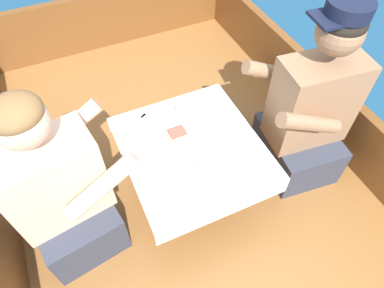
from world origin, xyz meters
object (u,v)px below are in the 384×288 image
(coffee_cup_port, at_px, (203,165))
(sandwich, at_px, (177,135))
(person_starboard, at_px, (308,114))
(coffee_cup_center, at_px, (183,108))
(coffee_cup_starboard, at_px, (235,175))
(tin_can, at_px, (146,150))
(person_port, at_px, (62,193))

(coffee_cup_port, bearing_deg, sandwich, 100.23)
(person_starboard, height_order, coffee_cup_center, person_starboard)
(coffee_cup_starboard, distance_m, tin_can, 0.43)
(coffee_cup_port, bearing_deg, person_starboard, 6.14)
(person_starboard, bearing_deg, person_port, 2.68)
(person_starboard, relative_size, tin_can, 15.34)
(sandwich, relative_size, coffee_cup_starboard, 1.11)
(tin_can, bearing_deg, coffee_cup_starboard, -43.72)
(coffee_cup_center, bearing_deg, person_starboard, -27.83)
(person_port, relative_size, coffee_cup_port, 10.67)
(sandwich, relative_size, coffee_cup_center, 0.95)
(person_starboard, relative_size, sandwich, 10.46)
(sandwich, height_order, coffee_cup_port, sandwich)
(coffee_cup_port, relative_size, tin_can, 1.32)
(coffee_cup_starboard, xyz_separation_m, tin_can, (-0.31, 0.30, -0.00))
(person_port, relative_size, coffee_cup_starboard, 10.60)
(person_port, height_order, coffee_cup_port, person_port)
(person_port, distance_m, person_starboard, 1.25)
(sandwich, xyz_separation_m, coffee_cup_port, (0.04, -0.21, -0.00))
(coffee_cup_starboard, relative_size, tin_can, 1.33)
(coffee_cup_starboard, distance_m, coffee_cup_center, 0.48)
(coffee_cup_center, bearing_deg, person_port, -162.21)
(person_starboard, distance_m, coffee_cup_center, 0.64)
(coffee_cup_port, xyz_separation_m, coffee_cup_center, (0.06, 0.37, -0.00))
(coffee_cup_starboard, bearing_deg, sandwich, 113.66)
(person_starboard, relative_size, coffee_cup_center, 9.91)
(person_port, bearing_deg, coffee_cup_center, 8.48)
(sandwich, relative_size, coffee_cup_port, 1.11)
(person_port, distance_m, coffee_cup_center, 0.72)
(person_port, distance_m, sandwich, 0.59)
(sandwich, height_order, tin_can, sandwich)
(coffee_cup_port, bearing_deg, coffee_cup_center, 80.21)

